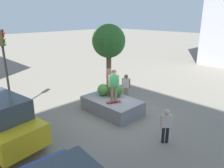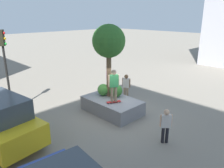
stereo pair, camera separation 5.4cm
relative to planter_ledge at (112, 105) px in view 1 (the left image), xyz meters
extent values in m
plane|color=gray|center=(-0.33, 0.09, -0.40)|extent=(120.00, 120.00, 0.00)
cube|color=gray|center=(0.00, 0.00, 0.00)|extent=(3.30, 2.03, 0.80)
cylinder|color=brown|center=(0.50, -0.24, 1.75)|extent=(0.28, 0.28, 2.71)
sphere|color=#2D6628|center=(0.50, -0.24, 3.61)|extent=(1.85, 1.85, 1.85)
sphere|color=#2D6628|center=(0.11, -0.43, 0.78)|extent=(0.75, 0.75, 0.75)
sphere|color=#3D7A33|center=(0.80, -0.06, 0.75)|extent=(0.69, 0.69, 0.69)
cube|color=#A51E1E|center=(-0.47, 0.32, 0.46)|extent=(0.55, 0.81, 0.02)
sphere|color=beige|center=(-0.51, 0.05, 0.43)|extent=(0.06, 0.06, 0.06)
sphere|color=beige|center=(-0.66, 0.13, 0.43)|extent=(0.06, 0.06, 0.06)
sphere|color=beige|center=(-0.27, 0.51, 0.43)|extent=(0.06, 0.06, 0.06)
sphere|color=beige|center=(-0.42, 0.59, 0.43)|extent=(0.06, 0.06, 0.06)
cylinder|color=#847056|center=(-0.42, 0.41, 0.89)|extent=(0.15, 0.15, 0.85)
cylinder|color=#847056|center=(-0.51, 0.23, 0.89)|extent=(0.15, 0.15, 0.85)
cube|color=#338C4C|center=(-0.47, 0.32, 1.65)|extent=(0.41, 0.52, 0.66)
cylinder|color=#D8AD8C|center=(-0.34, 0.54, 1.67)|extent=(0.10, 0.10, 0.63)
cylinder|color=#D8AD8C|center=(-0.59, 0.10, 1.67)|extent=(0.10, 0.10, 0.63)
sphere|color=#D8AD8C|center=(-0.47, 0.32, 2.12)|extent=(0.28, 0.28, 0.28)
cylinder|color=black|center=(2.73, 4.97, 0.00)|extent=(0.81, 0.33, 0.79)
cylinder|color=black|center=(-0.22, 4.59, 0.00)|extent=(0.81, 0.33, 0.79)
cylinder|color=black|center=(4.13, 4.11, 1.50)|extent=(0.12, 0.12, 3.80)
cube|color=black|center=(4.13, 4.11, 3.83)|extent=(0.37, 0.36, 0.85)
sphere|color=red|center=(4.04, 3.99, 4.07)|extent=(0.14, 0.14, 0.14)
sphere|color=gold|center=(4.04, 3.99, 3.79)|extent=(0.14, 0.14, 0.14)
sphere|color=green|center=(4.04, 3.99, 3.51)|extent=(0.14, 0.14, 0.14)
cylinder|color=black|center=(-3.96, 0.52, -0.02)|extent=(0.14, 0.14, 0.75)
cylinder|color=black|center=(-3.83, 0.65, -0.02)|extent=(0.14, 0.14, 0.75)
cube|color=silver|center=(-3.90, 0.58, 0.65)|extent=(0.42, 0.43, 0.59)
cylinder|color=#D8AD8C|center=(-4.05, 0.42, 0.66)|extent=(0.09, 0.09, 0.56)
cylinder|color=#D8AD8C|center=(-3.74, 0.74, 0.66)|extent=(0.09, 0.09, 0.56)
sphere|color=#D8AD8C|center=(-3.90, 0.58, 1.07)|extent=(0.25, 0.25, 0.25)
cylinder|color=#8C9EB7|center=(3.29, -2.83, -0.02)|extent=(0.14, 0.14, 0.76)
cylinder|color=#8C9EB7|center=(3.11, -2.85, -0.02)|extent=(0.14, 0.14, 0.76)
cube|color=#8C4C99|center=(3.20, -2.84, 0.66)|extent=(0.44, 0.22, 0.60)
cylinder|color=#9E7251|center=(3.42, -2.82, 0.68)|extent=(0.09, 0.09, 0.56)
cylinder|color=#9E7251|center=(2.97, -2.86, 0.68)|extent=(0.09, 0.09, 0.56)
sphere|color=#9E7251|center=(3.20, -2.84, 1.08)|extent=(0.25, 0.25, 0.25)
cylinder|color=#847056|center=(0.75, -2.17, 0.00)|extent=(0.15, 0.15, 0.80)
cylinder|color=#847056|center=(0.92, -2.09, 0.00)|extent=(0.15, 0.15, 0.80)
cube|color=silver|center=(0.84, -2.13, 0.71)|extent=(0.49, 0.35, 0.62)
cylinder|color=brown|center=(0.62, -2.22, 0.73)|extent=(0.10, 0.10, 0.59)
cylinder|color=brown|center=(1.05, -2.04, 0.73)|extent=(0.10, 0.10, 0.59)
sphere|color=brown|center=(0.84, -2.13, 1.15)|extent=(0.26, 0.26, 0.26)
camera|label=1|loc=(-8.22, 8.14, 4.98)|focal=34.89mm
camera|label=2|loc=(-8.26, 8.10, 4.98)|focal=34.89mm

